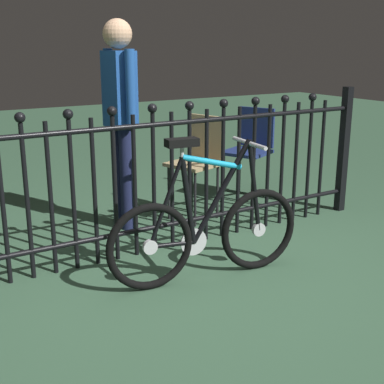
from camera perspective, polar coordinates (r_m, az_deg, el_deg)
name	(u,v)px	position (r m, az deg, el deg)	size (l,w,h in m)	color
ground_plane	(206,278)	(3.53, 1.51, -9.32)	(20.00, 20.00, 0.00)	#385C42
iron_fence	(151,176)	(3.80, -4.46, 1.73)	(3.82, 0.07, 1.13)	black
bicycle	(207,231)	(3.42, 1.59, -4.21)	(1.34, 0.40, 0.95)	black
chair_navy	(251,144)	(5.28, 6.37, 5.21)	(0.54, 0.54, 0.88)	black
chair_tan	(199,156)	(4.60, 0.77, 3.95)	(0.48, 0.47, 0.90)	black
person_visitor	(120,106)	(4.31, -7.78, 9.16)	(0.23, 0.48, 1.68)	#191E3F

